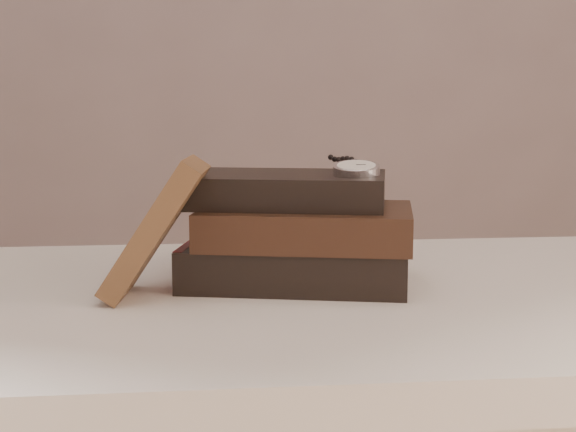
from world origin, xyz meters
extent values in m
cube|color=silver|center=(0.00, 0.35, 0.73)|extent=(1.00, 0.60, 0.04)
cube|color=white|center=(0.00, 0.35, 0.67)|extent=(0.88, 0.49, 0.08)
cube|color=black|center=(0.04, 0.39, 0.77)|extent=(0.27, 0.22, 0.05)
cube|color=beige|center=(0.04, 0.39, 0.77)|extent=(0.26, 0.20, 0.04)
cube|color=gold|center=(-0.07, 0.44, 0.77)|extent=(0.01, 0.01, 0.05)
cube|color=maroon|center=(-0.08, 0.41, 0.77)|extent=(0.04, 0.15, 0.05)
cube|color=black|center=(0.05, 0.38, 0.82)|extent=(0.26, 0.20, 0.04)
cube|color=beige|center=(0.05, 0.38, 0.82)|extent=(0.25, 0.19, 0.03)
cube|color=gold|center=(-0.05, 0.43, 0.82)|extent=(0.01, 0.01, 0.04)
cube|color=black|center=(0.03, 0.40, 0.85)|extent=(0.24, 0.19, 0.04)
cube|color=beige|center=(0.03, 0.40, 0.85)|extent=(0.23, 0.18, 0.03)
cube|color=gold|center=(-0.06, 0.44, 0.85)|extent=(0.01, 0.01, 0.04)
cube|color=#452C1A|center=(-0.11, 0.33, 0.82)|extent=(0.12, 0.11, 0.15)
cylinder|color=silver|center=(0.10, 0.36, 0.88)|extent=(0.06, 0.06, 0.02)
cylinder|color=white|center=(0.10, 0.36, 0.88)|extent=(0.05, 0.05, 0.01)
torus|color=silver|center=(0.10, 0.36, 0.88)|extent=(0.06, 0.06, 0.01)
cylinder|color=silver|center=(0.11, 0.39, 0.88)|extent=(0.01, 0.01, 0.01)
cube|color=black|center=(0.10, 0.36, 0.88)|extent=(0.00, 0.01, 0.00)
cube|color=black|center=(0.10, 0.36, 0.88)|extent=(0.01, 0.00, 0.00)
sphere|color=black|center=(0.11, 0.39, 0.88)|extent=(0.01, 0.01, 0.01)
sphere|color=black|center=(0.10, 0.41, 0.89)|extent=(0.01, 0.01, 0.01)
sphere|color=black|center=(0.10, 0.42, 0.89)|extent=(0.01, 0.01, 0.01)
sphere|color=black|center=(0.10, 0.44, 0.88)|extent=(0.01, 0.01, 0.01)
sphere|color=black|center=(0.10, 0.45, 0.88)|extent=(0.01, 0.01, 0.01)
sphere|color=black|center=(0.09, 0.47, 0.88)|extent=(0.01, 0.01, 0.01)
sphere|color=black|center=(0.09, 0.48, 0.88)|extent=(0.01, 0.01, 0.01)
torus|color=silver|center=(-0.05, 0.49, 0.82)|extent=(0.05, 0.03, 0.05)
torus|color=silver|center=(0.00, 0.47, 0.82)|extent=(0.05, 0.03, 0.05)
cylinder|color=silver|center=(-0.03, 0.48, 0.82)|extent=(0.01, 0.01, 0.00)
cylinder|color=silver|center=(-0.06, 0.55, 0.81)|extent=(0.03, 0.11, 0.03)
cylinder|color=silver|center=(0.03, 0.52, 0.81)|extent=(0.03, 0.11, 0.03)
camera|label=1|loc=(-0.07, -0.52, 0.96)|focal=51.91mm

